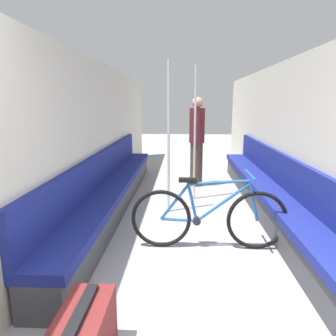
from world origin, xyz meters
TOP-DOWN VIEW (x-y plane):
  - wall_left at (-1.44, 3.36)m, footprint 0.10×9.91m
  - wall_right at (1.44, 3.36)m, footprint 0.10×9.91m
  - bench_seat_row_left at (-1.19, 3.50)m, footprint 0.45×5.21m
  - bench_seat_row_right at (1.19, 3.50)m, footprint 0.45×5.21m
  - bicycle at (0.19, 2.23)m, footprint 1.76×0.46m
  - grab_pole_near at (-0.32, 3.39)m, footprint 0.08×0.08m
  - grab_pole_far at (0.09, 4.03)m, footprint 0.08×0.08m
  - passenger_standing at (0.17, 4.91)m, footprint 0.30×0.30m

SIDE VIEW (x-z plane):
  - bench_seat_row_left at x=-1.19m, z-range -0.16..0.75m
  - bench_seat_row_right at x=1.19m, z-range -0.16..0.75m
  - bicycle at x=0.19m, z-range -0.07..0.81m
  - passenger_standing at x=0.17m, z-range 0.03..1.78m
  - grab_pole_near at x=-0.32m, z-range -0.03..2.20m
  - grab_pole_far at x=0.09m, z-range -0.03..2.20m
  - wall_left at x=-1.44m, z-range 0.00..2.25m
  - wall_right at x=1.44m, z-range 0.00..2.25m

